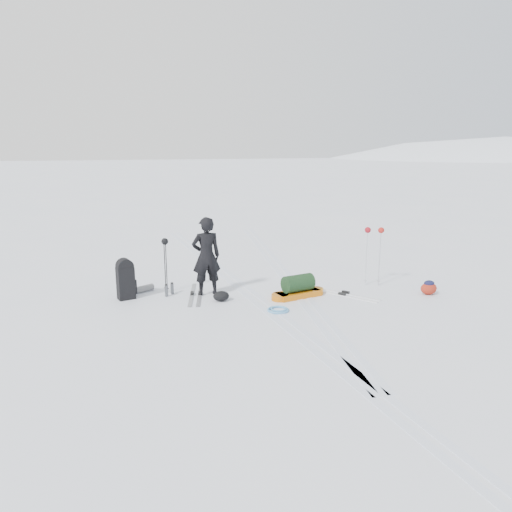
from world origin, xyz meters
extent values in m
plane|color=white|center=(0.00, 0.00, 0.00)|extent=(200.00, 200.00, 0.00)
ellipsoid|color=white|center=(90.00, 90.00, -75.00)|extent=(256.00, 192.00, 160.00)
cube|color=silver|center=(-0.12, 0.00, 0.00)|extent=(1.40, 17.97, 0.01)
cube|color=silver|center=(0.12, 0.00, 0.00)|extent=(1.40, 17.97, 0.01)
cube|color=silver|center=(1.28, 2.00, 0.00)|extent=(2.09, 13.88, 0.01)
cube|color=silver|center=(1.52, 2.00, 0.00)|extent=(2.09, 13.88, 0.01)
imported|color=black|center=(-1.00, 0.54, 0.92)|extent=(0.68, 0.46, 1.83)
cube|color=#C5660B|center=(0.97, -0.25, 0.07)|extent=(1.13, 0.67, 0.13)
cylinder|color=orange|center=(1.45, -0.14, 0.07)|extent=(0.47, 0.47, 0.13)
cylinder|color=#BF610B|center=(0.50, -0.35, 0.07)|extent=(0.47, 0.47, 0.13)
cylinder|color=black|center=(0.97, -0.25, 0.33)|extent=(0.78, 0.54, 0.39)
cube|color=black|center=(-2.82, 0.74, 0.37)|extent=(0.42, 0.35, 0.74)
cylinder|color=black|center=(-2.82, 0.74, 0.76)|extent=(0.41, 0.33, 0.36)
cube|color=black|center=(-2.64, 0.80, 0.26)|extent=(0.13, 0.21, 0.32)
cylinder|color=slate|center=(-2.43, 1.16, 0.08)|extent=(0.58, 0.42, 0.16)
cylinder|color=black|center=(-1.89, 1.06, 0.60)|extent=(0.03, 0.03, 1.21)
cylinder|color=black|center=(-1.86, 0.98, 0.60)|extent=(0.03, 0.03, 1.21)
torus|color=black|center=(-1.89, 1.06, 0.09)|extent=(0.11, 0.11, 0.01)
torus|color=black|center=(-1.86, 0.98, 0.09)|extent=(0.11, 0.11, 0.01)
sphere|color=black|center=(-1.88, 1.02, 1.22)|extent=(0.16, 0.16, 0.16)
cylinder|color=silver|center=(2.94, 0.19, 0.68)|extent=(0.03, 0.03, 1.37)
cylinder|color=silver|center=(3.24, 0.07, 0.68)|extent=(0.03, 0.03, 1.37)
torus|color=#ADAFB5|center=(2.94, 0.19, 0.11)|extent=(0.12, 0.12, 0.01)
torus|color=#ABACB2|center=(3.24, 0.07, 0.11)|extent=(0.12, 0.12, 0.01)
sphere|color=maroon|center=(2.94, 0.19, 1.39)|extent=(0.15, 0.15, 0.15)
sphere|color=maroon|center=(3.24, 0.07, 1.39)|extent=(0.15, 0.15, 0.15)
cube|color=gray|center=(-1.17, 0.56, 0.01)|extent=(0.50, 1.78, 0.02)
cube|color=#979BA0|center=(-1.34, 0.61, 0.01)|extent=(0.50, 1.78, 0.02)
cube|color=black|center=(-1.17, 0.56, 0.04)|extent=(0.11, 0.19, 0.05)
cube|color=black|center=(-1.34, 0.61, 0.04)|extent=(0.11, 0.19, 0.05)
cube|color=silver|center=(1.99, -0.45, 0.01)|extent=(1.09, 1.51, 0.02)
cube|color=silver|center=(2.14, -0.35, 0.01)|extent=(1.09, 1.51, 0.02)
cube|color=black|center=(1.99, -0.45, 0.04)|extent=(0.16, 0.19, 0.05)
cube|color=black|center=(2.14, -0.35, 0.04)|extent=(0.16, 0.19, 0.05)
torus|color=#5398CB|center=(0.21, -1.06, 0.02)|extent=(0.57, 0.57, 0.05)
torus|color=#539BCB|center=(0.23, -1.02, 0.03)|extent=(0.45, 0.45, 0.04)
ellipsoid|color=maroon|center=(3.97, -0.96, 0.14)|extent=(0.44, 0.36, 0.28)
ellipsoid|color=black|center=(3.97, -0.96, 0.27)|extent=(0.28, 0.24, 0.14)
cylinder|color=#54575B|center=(-1.92, 0.65, 0.13)|extent=(0.08, 0.08, 0.27)
cylinder|color=#54565B|center=(-1.77, 0.82, 0.12)|extent=(0.08, 0.08, 0.25)
cylinder|color=black|center=(-1.92, 0.65, 0.28)|extent=(0.07, 0.07, 0.03)
cylinder|color=black|center=(-1.77, 0.82, 0.26)|extent=(0.07, 0.07, 0.03)
ellipsoid|color=black|center=(-0.79, -0.04, 0.11)|extent=(0.41, 0.34, 0.23)
camera|label=1|loc=(-3.13, -10.49, 3.46)|focal=35.00mm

